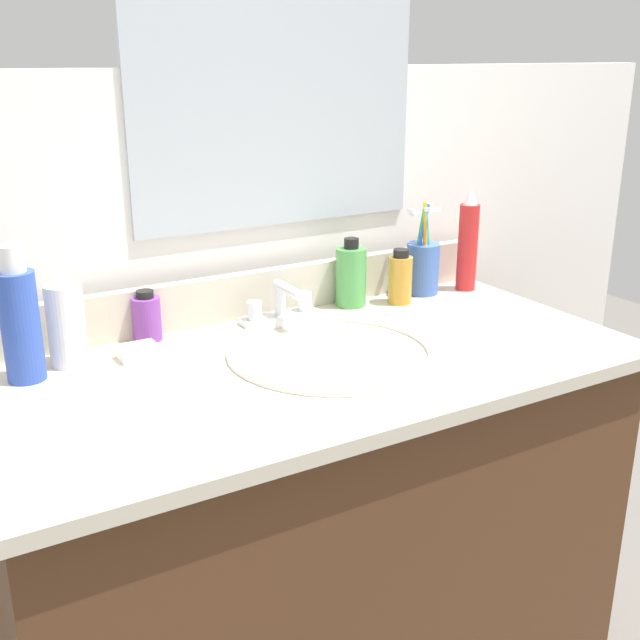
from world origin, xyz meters
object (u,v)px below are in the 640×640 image
(soap_bar, at_px, (138,352))
(bottle_cream_purple, at_px, (147,317))
(faucet, at_px, (281,308))
(bottle_shampoo_blue, at_px, (20,321))
(bottle_oil_amber, at_px, (400,278))
(bottle_spray_red, at_px, (468,242))
(bottle_lotion_white, at_px, (66,321))
(bottle_toner_green, at_px, (351,276))
(cup_blue_plastic, at_px, (423,266))

(soap_bar, bearing_deg, bottle_cream_purple, 60.96)
(bottle_cream_purple, relative_size, soap_bar, 1.45)
(faucet, height_order, bottle_shampoo_blue, bottle_shampoo_blue)
(bottle_shampoo_blue, relative_size, bottle_cream_purple, 2.36)
(bottle_oil_amber, bearing_deg, bottle_spray_red, 2.08)
(bottle_lotion_white, height_order, bottle_toner_green, bottle_lotion_white)
(bottle_lotion_white, xyz_separation_m, cup_blue_plastic, (0.76, 0.03, -0.02))
(bottle_oil_amber, bearing_deg, faucet, 176.09)
(bottle_spray_red, bearing_deg, soap_bar, -177.44)
(bottle_cream_purple, bearing_deg, bottle_oil_amber, -5.79)
(bottle_toner_green, bearing_deg, bottle_oil_amber, -21.58)
(soap_bar, bearing_deg, bottle_shampoo_blue, 179.21)
(bottle_shampoo_blue, distance_m, cup_blue_plastic, 0.83)
(bottle_cream_purple, bearing_deg, bottle_spray_red, -3.77)
(bottle_spray_red, height_order, bottle_cream_purple, bottle_spray_red)
(bottle_cream_purple, bearing_deg, bottle_shampoo_blue, -161.01)
(bottle_shampoo_blue, xyz_separation_m, soap_bar, (0.18, -0.00, -0.09))
(faucet, height_order, soap_bar, faucet)
(bottle_oil_amber, distance_m, soap_bar, 0.57)
(faucet, relative_size, soap_bar, 2.50)
(bottle_oil_amber, bearing_deg, cup_blue_plastic, 21.40)
(bottle_lotion_white, bearing_deg, soap_bar, -16.82)
(bottle_spray_red, xyz_separation_m, soap_bar, (-0.75, -0.03, -0.09))
(bottle_cream_purple, height_order, bottle_oil_amber, bottle_oil_amber)
(bottle_shampoo_blue, relative_size, bottle_lotion_white, 1.27)
(faucet, relative_size, bottle_shampoo_blue, 0.73)
(faucet, distance_m, soap_bar, 0.30)
(bottle_cream_purple, distance_m, cup_blue_plastic, 0.61)
(bottle_shampoo_blue, bearing_deg, cup_blue_plastic, 3.90)
(bottle_toner_green, distance_m, bottle_cream_purple, 0.43)
(bottle_lotion_white, distance_m, bottle_toner_green, 0.58)
(bottle_lotion_white, relative_size, soap_bar, 2.69)
(bottle_spray_red, height_order, bottle_oil_amber, bottle_spray_red)
(bottle_shampoo_blue, distance_m, bottle_spray_red, 0.93)
(bottle_toner_green, height_order, bottle_oil_amber, bottle_toner_green)
(bottle_shampoo_blue, bearing_deg, bottle_toner_green, 5.48)
(bottle_cream_purple, height_order, soap_bar, bottle_cream_purple)
(bottle_spray_red, distance_m, bottle_toner_green, 0.28)
(soap_bar, bearing_deg, bottle_oil_amber, 2.72)
(bottle_shampoo_blue, bearing_deg, bottle_spray_red, 1.91)
(bottle_lotion_white, height_order, bottle_cream_purple, bottle_lotion_white)
(faucet, bearing_deg, bottle_cream_purple, 172.24)
(bottle_lotion_white, xyz_separation_m, bottle_toner_green, (0.58, 0.03, -0.01))
(cup_blue_plastic, bearing_deg, bottle_cream_purple, 178.02)
(faucet, distance_m, bottle_lotion_white, 0.41)
(bottle_shampoo_blue, xyz_separation_m, bottle_spray_red, (0.93, 0.03, 0.01))
(bottle_toner_green, xyz_separation_m, soap_bar, (-0.47, -0.07, -0.05))
(bottle_shampoo_blue, relative_size, soap_bar, 3.43)
(bottle_lotion_white, bearing_deg, bottle_toner_green, 3.27)
(cup_blue_plastic, relative_size, soap_bar, 3.12)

